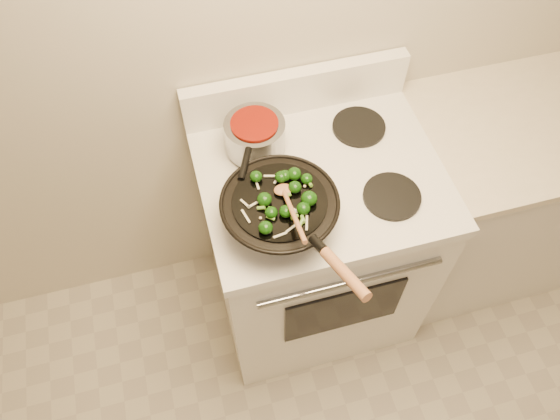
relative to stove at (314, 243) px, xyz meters
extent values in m
plane|color=beige|center=(0.00, 0.33, 0.83)|extent=(3.50, 0.00, 3.50)
cube|color=white|center=(0.00, 0.00, -0.03)|extent=(0.76, 0.64, 0.88)
cube|color=white|center=(0.00, 0.00, 0.43)|extent=(0.78, 0.66, 0.04)
cube|color=white|center=(0.00, 0.30, 0.53)|extent=(0.78, 0.05, 0.16)
cylinder|color=gray|center=(0.00, -0.33, 0.31)|extent=(0.60, 0.02, 0.02)
cube|color=black|center=(0.00, -0.33, 0.08)|extent=(0.42, 0.01, 0.28)
cylinder|color=black|center=(-0.18, -0.15, 0.46)|extent=(0.18, 0.18, 0.01)
cylinder|color=black|center=(0.18, -0.15, 0.46)|extent=(0.18, 0.18, 0.01)
cylinder|color=black|center=(-0.18, 0.15, 0.46)|extent=(0.18, 0.18, 0.01)
cylinder|color=black|center=(0.18, 0.15, 0.46)|extent=(0.18, 0.18, 0.01)
cube|color=white|center=(0.77, 0.03, -0.03)|extent=(0.77, 0.60, 0.88)
cube|color=beige|center=(0.77, 0.03, 0.42)|extent=(0.79, 0.62, 0.03)
torus|color=black|center=(-0.18, -0.15, 0.56)|extent=(0.35, 0.35, 0.01)
cylinder|color=black|center=(-0.18, -0.15, 0.56)|extent=(0.27, 0.27, 0.01)
cylinder|color=black|center=(-0.13, -0.34, 0.61)|extent=(0.04, 0.06, 0.04)
cylinder|color=#A66942|center=(-0.09, -0.45, 0.63)|extent=(0.08, 0.18, 0.07)
ellipsoid|color=#0F3608|center=(-0.22, -0.19, 0.58)|extent=(0.04, 0.04, 0.03)
cylinder|color=#45762A|center=(-0.20, -0.19, 0.57)|extent=(0.02, 0.02, 0.01)
ellipsoid|color=#0F3608|center=(-0.23, -0.06, 0.58)|extent=(0.04, 0.04, 0.03)
ellipsoid|color=#0F3608|center=(-0.13, -0.21, 0.58)|extent=(0.04, 0.04, 0.03)
ellipsoid|color=#0F3608|center=(-0.12, -0.08, 0.58)|extent=(0.04, 0.04, 0.04)
cylinder|color=#45762A|center=(-0.11, -0.08, 0.57)|extent=(0.01, 0.01, 0.01)
ellipsoid|color=#0F3608|center=(-0.24, -0.24, 0.58)|extent=(0.04, 0.04, 0.03)
ellipsoid|color=#0F3608|center=(-0.18, -0.20, 0.58)|extent=(0.04, 0.04, 0.03)
ellipsoid|color=#0F3608|center=(-0.14, -0.08, 0.58)|extent=(0.04, 0.04, 0.03)
cylinder|color=#45762A|center=(-0.13, -0.08, 0.57)|extent=(0.01, 0.02, 0.01)
ellipsoid|color=#0F3608|center=(-0.09, -0.11, 0.58)|extent=(0.03, 0.03, 0.03)
ellipsoid|color=#0F3608|center=(-0.22, -0.15, 0.58)|extent=(0.04, 0.04, 0.04)
ellipsoid|color=#0F3608|center=(-0.10, -0.18, 0.59)|extent=(0.05, 0.05, 0.04)
cylinder|color=#45762A|center=(-0.09, -0.18, 0.57)|extent=(0.02, 0.02, 0.01)
ellipsoid|color=#0F3608|center=(-0.16, -0.08, 0.58)|extent=(0.04, 0.04, 0.03)
ellipsoid|color=#0F3608|center=(-0.13, -0.13, 0.58)|extent=(0.04, 0.04, 0.03)
cube|color=beige|center=(-0.23, -0.08, 0.57)|extent=(0.01, 0.05, 0.00)
cube|color=beige|center=(-0.16, -0.08, 0.57)|extent=(0.04, 0.04, 0.00)
cube|color=beige|center=(-0.28, -0.14, 0.57)|extent=(0.02, 0.04, 0.00)
cube|color=beige|center=(-0.18, -0.06, 0.57)|extent=(0.04, 0.02, 0.00)
cube|color=beige|center=(-0.28, -0.18, 0.57)|extent=(0.02, 0.05, 0.00)
cube|color=beige|center=(-0.11, -0.18, 0.57)|extent=(0.03, 0.03, 0.00)
cube|color=beige|center=(-0.16, -0.20, 0.57)|extent=(0.04, 0.01, 0.00)
cube|color=beige|center=(-0.13, -0.25, 0.57)|extent=(0.02, 0.05, 0.00)
cube|color=beige|center=(-0.21, -0.27, 0.57)|extent=(0.04, 0.01, 0.00)
cube|color=beige|center=(-0.17, -0.25, 0.57)|extent=(0.04, 0.02, 0.00)
cube|color=beige|center=(-0.15, -0.20, 0.57)|extent=(0.03, 0.03, 0.00)
cube|color=beige|center=(-0.26, -0.15, 0.57)|extent=(0.03, 0.02, 0.00)
cylinder|color=#639B32|center=(-0.16, -0.22, 0.58)|extent=(0.03, 0.02, 0.01)
cylinder|color=#639B32|center=(-0.16, -0.15, 0.58)|extent=(0.02, 0.01, 0.01)
cylinder|color=#639B32|center=(-0.24, -0.17, 0.58)|extent=(0.02, 0.02, 0.01)
cylinder|color=#639B32|center=(-0.14, -0.23, 0.58)|extent=(0.01, 0.03, 0.01)
cylinder|color=#639B32|center=(-0.08, -0.12, 0.58)|extent=(0.02, 0.02, 0.01)
cylinder|color=#639B32|center=(-0.22, -0.21, 0.58)|extent=(0.02, 0.02, 0.01)
cylinder|color=#639B32|center=(-0.22, -0.18, 0.58)|extent=(0.02, 0.02, 0.01)
cylinder|color=#639B32|center=(-0.14, -0.24, 0.58)|extent=(0.02, 0.02, 0.01)
sphere|color=beige|center=(-0.10, -0.13, 0.57)|extent=(0.01, 0.01, 0.01)
sphere|color=beige|center=(-0.25, -0.20, 0.57)|extent=(0.01, 0.01, 0.01)
sphere|color=beige|center=(-0.16, -0.21, 0.57)|extent=(0.01, 0.01, 0.01)
ellipsoid|color=#A66942|center=(-0.16, -0.13, 0.58)|extent=(0.05, 0.04, 0.01)
cylinder|color=#A66942|center=(-0.16, -0.24, 0.61)|extent=(0.02, 0.22, 0.08)
cylinder|color=gray|center=(-0.18, 0.15, 0.52)|extent=(0.19, 0.19, 0.11)
cylinder|color=#6E0F05|center=(-0.18, 0.15, 0.57)|extent=(0.15, 0.15, 0.01)
cylinder|color=black|center=(-0.24, 0.00, 0.57)|extent=(0.07, 0.12, 0.02)
camera|label=1|loc=(-0.41, -1.01, 1.83)|focal=35.00mm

